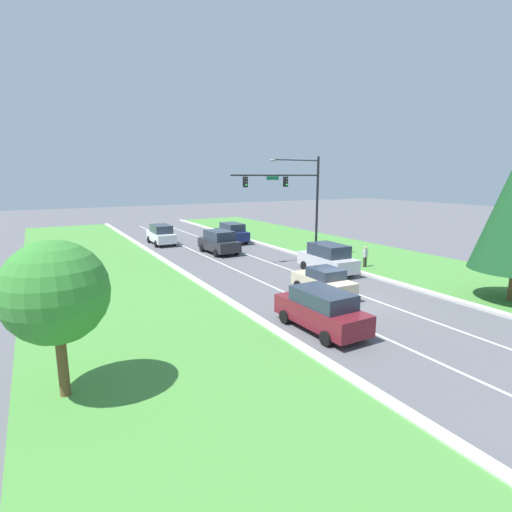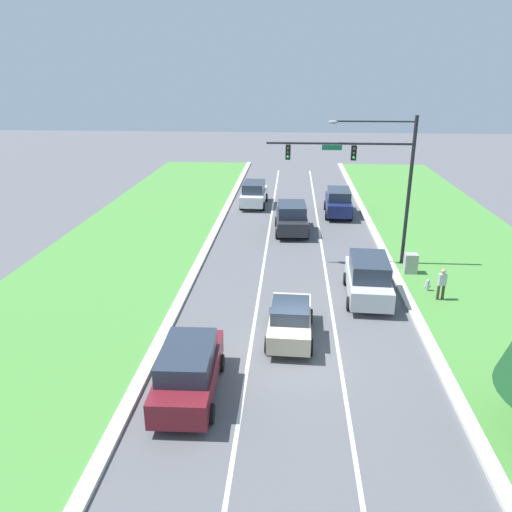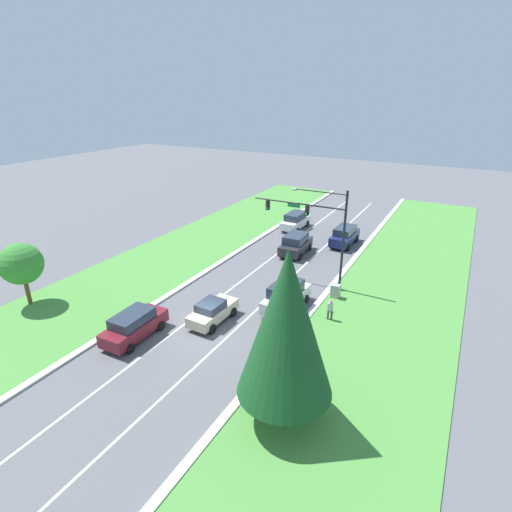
{
  "view_description": "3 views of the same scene",
  "coord_description": "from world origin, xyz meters",
  "px_view_note": "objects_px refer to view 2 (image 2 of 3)",
  "views": [
    {
      "loc": [
        -14.68,
        -16.42,
        6.94
      ],
      "look_at": [
        -2.17,
        6.08,
        1.78
      ],
      "focal_mm": 28.0,
      "sensor_mm": 36.0,
      "label": 1
    },
    {
      "loc": [
        -0.28,
        -17.41,
        10.68
      ],
      "look_at": [
        -1.95,
        5.78,
        2.11
      ],
      "focal_mm": 35.0,
      "sensor_mm": 36.0,
      "label": 2
    },
    {
      "loc": [
        14.63,
        -19.07,
        15.59
      ],
      "look_at": [
        -0.94,
        9.41,
        2.16
      ],
      "focal_mm": 28.0,
      "sensor_mm": 36.0,
      "label": 3
    }
  ],
  "objects_px": {
    "traffic_signal_mast": "(370,168)",
    "pedestrian": "(442,283)",
    "charcoal_suv": "(292,218)",
    "navy_suv": "(338,202)",
    "white_suv": "(254,194)",
    "fire_hydrant": "(427,286)",
    "burgundy_suv": "(189,370)",
    "utility_cabinet": "(411,264)",
    "champagne_sedan": "(290,320)",
    "silver_suv": "(368,278)"
  },
  "relations": [
    {
      "from": "traffic_signal_mast",
      "to": "pedestrian",
      "type": "height_order",
      "value": "traffic_signal_mast"
    },
    {
      "from": "charcoal_suv",
      "to": "navy_suv",
      "type": "xyz_separation_m",
      "value": [
        3.67,
        4.9,
        -0.0
      ]
    },
    {
      "from": "traffic_signal_mast",
      "to": "white_suv",
      "type": "xyz_separation_m",
      "value": [
        -7.53,
        13.25,
        -4.63
      ]
    },
    {
      "from": "traffic_signal_mast",
      "to": "fire_hydrant",
      "type": "distance_m",
      "value": 7.19
    },
    {
      "from": "burgundy_suv",
      "to": "traffic_signal_mast",
      "type": "bearing_deg",
      "value": 58.52
    },
    {
      "from": "pedestrian",
      "to": "utility_cabinet",
      "type": "bearing_deg",
      "value": -89.63
    },
    {
      "from": "navy_suv",
      "to": "pedestrian",
      "type": "relative_size",
      "value": 2.97
    },
    {
      "from": "traffic_signal_mast",
      "to": "utility_cabinet",
      "type": "relative_size",
      "value": 7.15
    },
    {
      "from": "burgundy_suv",
      "to": "charcoal_suv",
      "type": "height_order",
      "value": "charcoal_suv"
    },
    {
      "from": "burgundy_suv",
      "to": "champagne_sedan",
      "type": "relative_size",
      "value": 1.13
    },
    {
      "from": "pedestrian",
      "to": "white_suv",
      "type": "bearing_deg",
      "value": -71.05
    },
    {
      "from": "fire_hydrant",
      "to": "champagne_sedan",
      "type": "bearing_deg",
      "value": -143.03
    },
    {
      "from": "white_suv",
      "to": "navy_suv",
      "type": "height_order",
      "value": "navy_suv"
    },
    {
      "from": "burgundy_suv",
      "to": "navy_suv",
      "type": "bearing_deg",
      "value": 72.04
    },
    {
      "from": "white_suv",
      "to": "navy_suv",
      "type": "bearing_deg",
      "value": -18.78
    },
    {
      "from": "charcoal_suv",
      "to": "champagne_sedan",
      "type": "xyz_separation_m",
      "value": [
        0.02,
        -15.1,
        -0.21
      ]
    },
    {
      "from": "charcoal_suv",
      "to": "traffic_signal_mast",
      "type": "bearing_deg",
      "value": -56.2
    },
    {
      "from": "navy_suv",
      "to": "utility_cabinet",
      "type": "distance_m",
      "value": 12.63
    },
    {
      "from": "champagne_sedan",
      "to": "utility_cabinet",
      "type": "xyz_separation_m",
      "value": [
        6.69,
        7.75,
        -0.26
      ]
    },
    {
      "from": "traffic_signal_mast",
      "to": "fire_hydrant",
      "type": "xyz_separation_m",
      "value": [
        2.77,
        -3.96,
        -5.33
      ]
    },
    {
      "from": "white_suv",
      "to": "pedestrian",
      "type": "height_order",
      "value": "white_suv"
    },
    {
      "from": "utility_cabinet",
      "to": "white_suv",
      "type": "bearing_deg",
      "value": 123.95
    },
    {
      "from": "silver_suv",
      "to": "champagne_sedan",
      "type": "xyz_separation_m",
      "value": [
        -3.84,
        -4.36,
        -0.22
      ]
    },
    {
      "from": "silver_suv",
      "to": "charcoal_suv",
      "type": "relative_size",
      "value": 1.04
    },
    {
      "from": "charcoal_suv",
      "to": "white_suv",
      "type": "height_order",
      "value": "charcoal_suv"
    },
    {
      "from": "champagne_sedan",
      "to": "fire_hydrant",
      "type": "bearing_deg",
      "value": 38.57
    },
    {
      "from": "burgundy_suv",
      "to": "navy_suv",
      "type": "height_order",
      "value": "navy_suv"
    },
    {
      "from": "silver_suv",
      "to": "utility_cabinet",
      "type": "distance_m",
      "value": 4.45
    },
    {
      "from": "fire_hydrant",
      "to": "white_suv",
      "type": "bearing_deg",
      "value": 120.9
    },
    {
      "from": "white_suv",
      "to": "burgundy_suv",
      "type": "bearing_deg",
      "value": -89.23
    },
    {
      "from": "champagne_sedan",
      "to": "pedestrian",
      "type": "distance_m",
      "value": 8.55
    },
    {
      "from": "utility_cabinet",
      "to": "pedestrian",
      "type": "relative_size",
      "value": 0.71
    },
    {
      "from": "silver_suv",
      "to": "utility_cabinet",
      "type": "bearing_deg",
      "value": 52.43
    },
    {
      "from": "champagne_sedan",
      "to": "pedestrian",
      "type": "height_order",
      "value": "champagne_sedan"
    },
    {
      "from": "charcoal_suv",
      "to": "champagne_sedan",
      "type": "height_order",
      "value": "charcoal_suv"
    },
    {
      "from": "traffic_signal_mast",
      "to": "fire_hydrant",
      "type": "bearing_deg",
      "value": -55.05
    },
    {
      "from": "charcoal_suv",
      "to": "navy_suv",
      "type": "distance_m",
      "value": 6.12
    },
    {
      "from": "charcoal_suv",
      "to": "fire_hydrant",
      "type": "xyz_separation_m",
      "value": [
        7.07,
        -9.79,
        -0.73
      ]
    },
    {
      "from": "champagne_sedan",
      "to": "traffic_signal_mast",
      "type": "bearing_deg",
      "value": 66.79
    },
    {
      "from": "charcoal_suv",
      "to": "silver_suv",
      "type": "bearing_deg",
      "value": -72.83
    },
    {
      "from": "charcoal_suv",
      "to": "pedestrian",
      "type": "relative_size",
      "value": 2.88
    },
    {
      "from": "navy_suv",
      "to": "utility_cabinet",
      "type": "xyz_separation_m",
      "value": [
        3.04,
        -12.25,
        -0.47
      ]
    },
    {
      "from": "pedestrian",
      "to": "traffic_signal_mast",
      "type": "bearing_deg",
      "value": -69.33
    },
    {
      "from": "traffic_signal_mast",
      "to": "white_suv",
      "type": "height_order",
      "value": "traffic_signal_mast"
    },
    {
      "from": "traffic_signal_mast",
      "to": "champagne_sedan",
      "type": "xyz_separation_m",
      "value": [
        -4.28,
        -9.27,
        -4.81
      ]
    },
    {
      "from": "burgundy_suv",
      "to": "utility_cabinet",
      "type": "height_order",
      "value": "burgundy_suv"
    },
    {
      "from": "silver_suv",
      "to": "navy_suv",
      "type": "relative_size",
      "value": 1.01
    },
    {
      "from": "traffic_signal_mast",
      "to": "champagne_sedan",
      "type": "height_order",
      "value": "traffic_signal_mast"
    },
    {
      "from": "champagne_sedan",
      "to": "fire_hydrant",
      "type": "relative_size",
      "value": 6.17
    },
    {
      "from": "silver_suv",
      "to": "navy_suv",
      "type": "distance_m",
      "value": 15.64
    }
  ]
}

